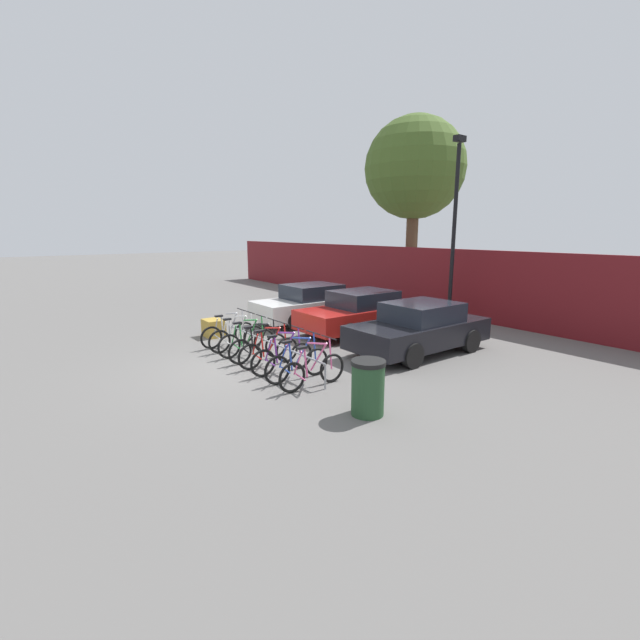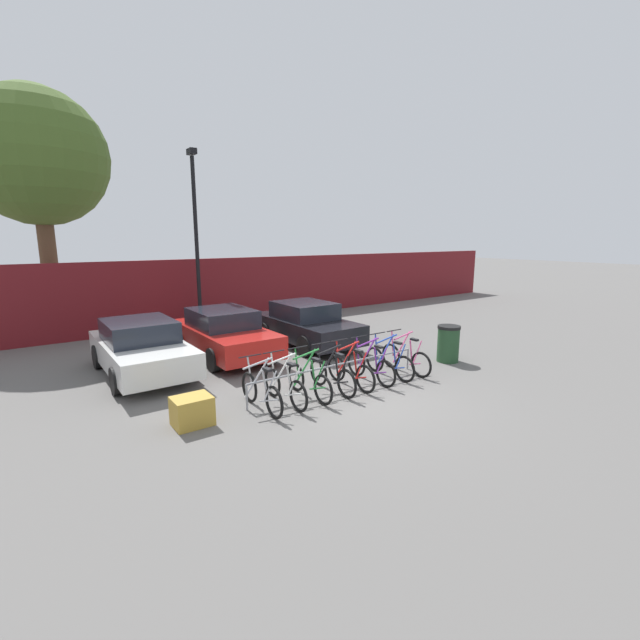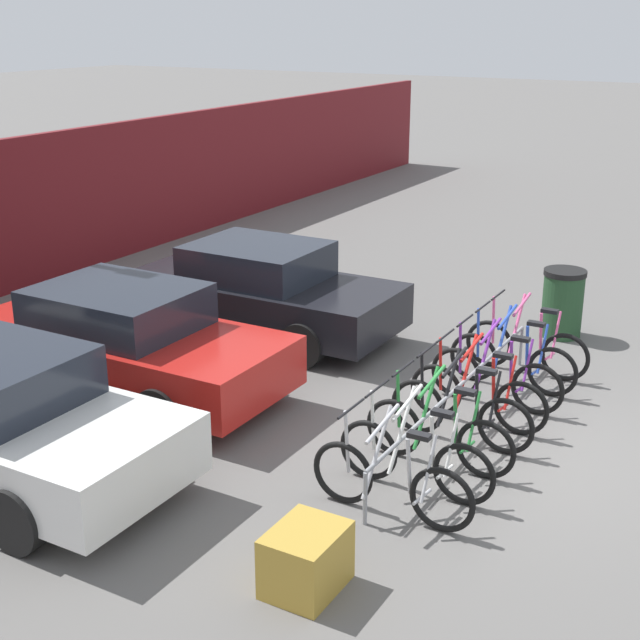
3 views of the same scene
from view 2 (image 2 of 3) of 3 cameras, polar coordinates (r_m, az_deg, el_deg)
name	(u,v)px [view 2 (image 2 of 3)]	position (r m, az deg, el deg)	size (l,w,h in m)	color
ground_plane	(352,397)	(9.62, 4.34, -10.15)	(120.00, 120.00, 0.00)	#605E5B
hoarding_wall	(196,293)	(17.47, -16.15, 3.50)	(36.00, 0.16, 2.64)	maroon
bike_rack	(338,367)	(10.03, 2.45, -6.23)	(4.76, 0.04, 0.57)	gray
bicycle_silver	(261,392)	(8.86, -7.86, -9.52)	(0.68, 1.71, 1.05)	black
bicycle_white	(285,387)	(9.11, -4.72, -8.85)	(0.68, 1.71, 1.05)	black
bicycle_green	(309,381)	(9.43, -1.49, -8.13)	(0.68, 1.71, 1.05)	black
bicycle_black	(332,376)	(9.78, 1.61, -7.42)	(0.68, 1.71, 1.05)	black
bicycle_red	(350,371)	(10.10, 4.07, -6.83)	(0.68, 1.71, 1.05)	black
bicycle_purple	(371,366)	(10.51, 6.75, -6.18)	(0.68, 1.71, 1.05)	black
bicycle_blue	(389,362)	(10.93, 9.21, -5.56)	(0.68, 1.71, 1.05)	black
bicycle_pink	(406,358)	(11.34, 11.33, -5.03)	(0.68, 1.71, 1.05)	black
car_white	(141,348)	(11.85, -22.73, -3.43)	(1.91, 4.17, 1.40)	silver
car_red	(224,333)	(12.89, -12.71, -1.72)	(1.91, 4.25, 1.40)	red
car_black	(306,324)	(13.90, -1.90, -0.53)	(1.91, 4.11, 1.40)	black
lamp_post	(196,233)	(16.31, -16.20, 11.04)	(0.24, 0.44, 6.49)	black
trash_bin	(448,343)	(12.59, 16.72, -3.02)	(0.63, 0.63, 1.03)	#234728
cargo_crate	(192,411)	(8.50, -16.68, -11.55)	(0.70, 0.56, 0.55)	#B28C33
tree_behind_hoarding	(37,158)	(18.36, -33.57, 17.51)	(4.62, 4.62, 8.47)	brown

